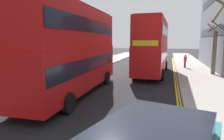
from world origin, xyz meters
TOP-DOWN VIEW (x-y plane):
  - sidewalk_right at (6.50, 16.00)m, footprint 4.00×80.00m
  - sidewalk_left at (-6.50, 16.00)m, footprint 4.00×80.00m
  - kerb_line_outer at (4.40, 14.00)m, footprint 0.10×56.00m
  - kerb_line_inner at (4.24, 14.00)m, footprint 0.10×56.00m
  - double_decker_bus_away at (-2.25, 11.61)m, footprint 3.05×10.88m
  - double_decker_bus_oncoming at (1.98, 21.10)m, footprint 3.03×10.87m
  - pedestrian_far at (5.59, 26.21)m, footprint 0.34×0.22m
  - street_tree_near at (7.99, 21.98)m, footprint 1.78×1.87m

SIDE VIEW (x-z plane):
  - kerb_line_outer at x=4.40m, z-range 0.00..0.01m
  - kerb_line_inner at x=4.24m, z-range 0.00..0.01m
  - sidewalk_right at x=6.50m, z-range 0.00..0.14m
  - sidewalk_left at x=-6.50m, z-range 0.00..0.14m
  - pedestrian_far at x=5.59m, z-range 0.18..1.80m
  - street_tree_near at x=7.99m, z-range -0.04..5.33m
  - double_decker_bus_away at x=-2.25m, z-range 0.21..5.85m
  - double_decker_bus_oncoming at x=1.98m, z-range 0.21..5.85m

